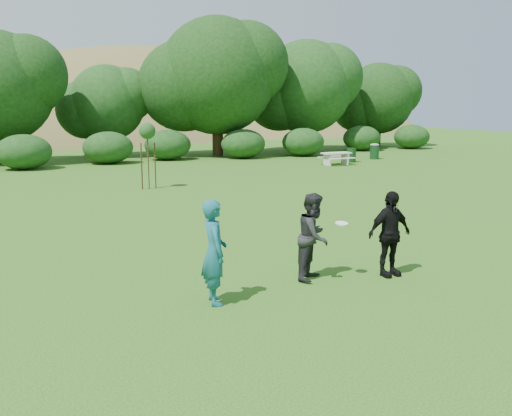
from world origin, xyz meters
The scene contains 11 objects.
ground centered at (0.00, 0.00, 0.00)m, with size 120.00×120.00×0.00m, color #19470C.
player_teal centered at (-2.42, 0.02, 0.97)m, with size 0.71×0.46×1.94m, color #165765.
player_grey centered at (0.01, 0.42, 0.91)m, with size 0.89×0.69×1.83m, color black.
player_black centered at (1.56, -0.13, 0.92)m, with size 1.08×0.45×1.84m, color black.
trash_can_near centered at (15.66, 19.93, 0.45)m, with size 0.60×0.60×0.90m, color #143716.
frisbee centered at (0.53, 0.17, 1.19)m, with size 0.27×0.27×0.06m.
sapling centered at (0.83, 14.62, 2.42)m, with size 0.70×0.70×2.85m.
picnic_table centered at (13.87, 19.03, 0.52)m, with size 1.80×1.48×0.76m.
trash_can_lidded centered at (18.32, 20.91, 0.54)m, with size 0.60×0.60×1.05m.
hillside centered at (-0.56, 68.45, -11.97)m, with size 150.00×72.00×52.00m.
tree_row centered at (3.23, 28.68, 4.87)m, with size 53.92×10.38×9.62m.
Camera 1 is at (-6.41, -9.26, 3.62)m, focal length 40.00 mm.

